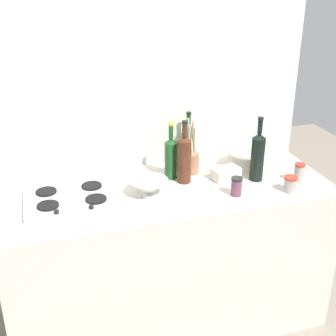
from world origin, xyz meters
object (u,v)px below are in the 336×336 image
object	(u,v)px
stovetop_hob	(71,198)
wine_bottle_mid_right	(184,158)
plate_stack	(247,159)
condiment_jar_rear	(299,173)
mixing_bowl	(149,187)
butter_dish	(226,174)
wine_bottle_rightmost	(188,144)
wine_bottle_mid_left	(258,156)
utensil_crock	(191,161)
condiment_jar_front	(290,184)
condiment_jar_spare	(236,186)
wine_bottle_leftmost	(171,157)

from	to	relation	value
stovetop_hob	wine_bottle_mid_right	world-z (taller)	wine_bottle_mid_right
plate_stack	condiment_jar_rear	bearing A→B (deg)	-58.48
wine_bottle_mid_right	mixing_bowl	world-z (taller)	wine_bottle_mid_right
mixing_bowl	butter_dish	xyz separation A→B (m)	(0.46, 0.07, -0.01)
plate_stack	wine_bottle_rightmost	xyz separation A→B (m)	(-0.34, 0.12, 0.09)
wine_bottle_mid_left	stovetop_hob	bearing A→B (deg)	177.30
plate_stack	wine_bottle_mid_left	distance (m)	0.22
stovetop_hob	butter_dish	xyz separation A→B (m)	(0.87, 0.01, 0.02)
stovetop_hob	plate_stack	size ratio (longest dim) A/B	1.93
plate_stack	utensil_crock	bearing A→B (deg)	179.18
butter_dish	condiment_jar_front	distance (m)	0.36
stovetop_hob	butter_dish	size ratio (longest dim) A/B	3.03
wine_bottle_mid_left	utensil_crock	distance (m)	0.38
wine_bottle_rightmost	condiment_jar_spare	xyz separation A→B (m)	(0.11, -0.46, -0.08)
condiment_jar_front	condiment_jar_spare	xyz separation A→B (m)	(-0.29, 0.05, 0.01)
condiment_jar_front	wine_bottle_rightmost	bearing A→B (deg)	129.08
condiment_jar_front	wine_bottle_leftmost	bearing A→B (deg)	147.86
wine_bottle_leftmost	butter_dish	world-z (taller)	wine_bottle_leftmost
mixing_bowl	butter_dish	bearing A→B (deg)	8.14
wine_bottle_mid_left	utensil_crock	bearing A→B (deg)	148.74
utensil_crock	condiment_jar_front	world-z (taller)	utensil_crock
stovetop_hob	wine_bottle_mid_right	bearing A→B (deg)	3.69
butter_dish	condiment_jar_rear	size ratio (longest dim) A/B	1.41
condiment_jar_spare	utensil_crock	bearing A→B (deg)	111.54
wine_bottle_mid_left	condiment_jar_front	distance (m)	0.24
plate_stack	utensil_crock	xyz separation A→B (m)	(-0.36, 0.01, 0.03)
stovetop_hob	utensil_crock	xyz separation A→B (m)	(0.71, 0.15, 0.06)
wine_bottle_mid_right	wine_bottle_rightmost	bearing A→B (deg)	65.89
stovetop_hob	mixing_bowl	size ratio (longest dim) A/B	2.35
wine_bottle_rightmost	utensil_crock	world-z (taller)	wine_bottle_rightmost
wine_bottle_leftmost	condiment_jar_spare	world-z (taller)	wine_bottle_leftmost
plate_stack	condiment_jar_front	size ratio (longest dim) A/B	2.81
butter_dish	mixing_bowl	bearing A→B (deg)	-171.86
wine_bottle_leftmost	utensil_crock	bearing A→B (deg)	13.26
stovetop_hob	utensil_crock	size ratio (longest dim) A/B	1.47
wine_bottle_mid_right	plate_stack	bearing A→B (deg)	12.91
wine_bottle_leftmost	wine_bottle_mid_left	world-z (taller)	wine_bottle_mid_left
condiment_jar_spare	condiment_jar_rear	bearing A→B (deg)	6.42
wine_bottle_mid_left	wine_bottle_leftmost	bearing A→B (deg)	160.25
stovetop_hob	condiment_jar_rear	xyz separation A→B (m)	(1.25, -0.15, 0.04)
condiment_jar_rear	condiment_jar_spare	distance (m)	0.40
wine_bottle_rightmost	utensil_crock	size ratio (longest dim) A/B	1.02
stovetop_hob	wine_bottle_mid_right	size ratio (longest dim) A/B	1.33
butter_dish	plate_stack	bearing A→B (deg)	33.86
wine_bottle_mid_right	butter_dish	world-z (taller)	wine_bottle_mid_right
wine_bottle_rightmost	mixing_bowl	size ratio (longest dim) A/B	1.64
butter_dish	condiment_jar_rear	world-z (taller)	condiment_jar_rear
mixing_bowl	condiment_jar_rear	distance (m)	0.85
wine_bottle_rightmost	condiment_jar_spare	bearing A→B (deg)	-76.05
wine_bottle_rightmost	condiment_jar_front	world-z (taller)	wine_bottle_rightmost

